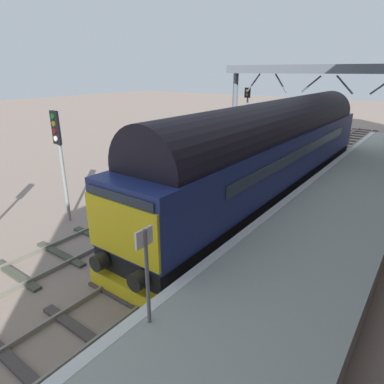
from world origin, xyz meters
The scene contains 9 objects.
ground_plane centered at (0.00, 0.00, 0.00)m, with size 140.00×140.00×0.00m, color gray.
track_main centered at (0.00, 0.00, 0.06)m, with size 2.50×60.00×0.15m.
track_adjacent_west centered at (-3.43, 0.00, 0.06)m, with size 2.50×60.00×0.15m.
station_platform centered at (3.60, 0.00, 0.50)m, with size 4.00×44.00×1.01m.
diesel_locomotive centered at (0.00, 5.01, 2.49)m, with size 2.74×20.05×4.68m.
signal_post_mid centered at (-5.64, -2.74, 2.96)m, with size 0.44×0.22×4.53m.
signal_post_far centered at (-5.64, 12.95, 2.95)m, with size 0.44×0.22×4.77m.
platform_number_sign centered at (2.05, -5.98, 2.41)m, with size 0.10×0.44×2.13m.
overhead_footbridge centered at (0.34, 11.42, 5.69)m, with size 12.73×2.00×6.27m.
Camera 1 is at (6.10, -9.99, 5.94)m, focal length 31.21 mm.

